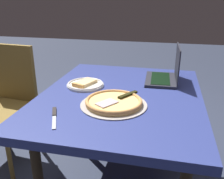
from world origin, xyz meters
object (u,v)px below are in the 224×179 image
(laptop, at_px, (167,74))
(pizza_plate, at_px, (85,84))
(pizza_tray, at_px, (114,102))
(chair_near, at_px, (7,97))
(table_knife, at_px, (54,115))
(dining_table, at_px, (121,105))

(laptop, xyz_separation_m, pizza_plate, (0.22, -0.52, -0.04))
(pizza_tray, relative_size, chair_near, 0.39)
(table_knife, bearing_deg, pizza_plate, 178.51)
(dining_table, height_order, laptop, laptop)
(pizza_tray, bearing_deg, pizza_plate, -135.20)
(laptop, distance_m, chair_near, 1.29)
(pizza_tray, bearing_deg, chair_near, -112.30)
(dining_table, relative_size, pizza_plate, 4.91)
(table_knife, bearing_deg, chair_near, -129.82)
(laptop, bearing_deg, chair_near, -86.80)
(dining_table, xyz_separation_m, chair_near, (-0.23, -0.99, -0.14))
(laptop, bearing_deg, pizza_plate, -67.11)
(table_knife, bearing_deg, laptop, 141.45)
(table_knife, height_order, chair_near, chair_near)
(pizza_plate, height_order, chair_near, chair_near)
(chair_near, bearing_deg, pizza_tray, 67.70)
(table_knife, distance_m, chair_near, 0.97)
(pizza_plate, relative_size, table_knife, 1.15)
(laptop, bearing_deg, dining_table, -41.32)
(chair_near, bearing_deg, laptop, 93.20)
(pizza_tray, xyz_separation_m, chair_near, (-0.40, -0.99, -0.23))
(dining_table, xyz_separation_m, laptop, (-0.30, 0.27, 0.13))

